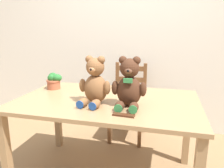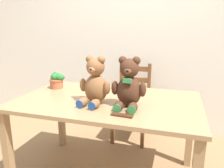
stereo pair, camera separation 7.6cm
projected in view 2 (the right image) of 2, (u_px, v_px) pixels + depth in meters
name	position (u px, v px, depth m)	size (l,w,h in m)	color
wall_back	(137.00, 30.00, 2.78)	(8.00, 0.04, 2.60)	silver
dining_table	(108.00, 109.00, 1.83)	(1.48, 0.92, 0.75)	#9E7A51
wooden_chair_behind	(132.00, 102.00, 2.66)	(0.39, 0.44, 0.91)	brown
teddy_bear_left	(95.00, 83.00, 1.68)	(0.26, 0.27, 0.37)	brown
teddy_bear_right	(129.00, 86.00, 1.60)	(0.26, 0.26, 0.38)	#472819
potted_plant	(57.00, 80.00, 2.13)	(0.16, 0.13, 0.15)	#B25B3D
chocolate_bar	(122.00, 115.00, 1.45)	(0.15, 0.04, 0.01)	#472314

